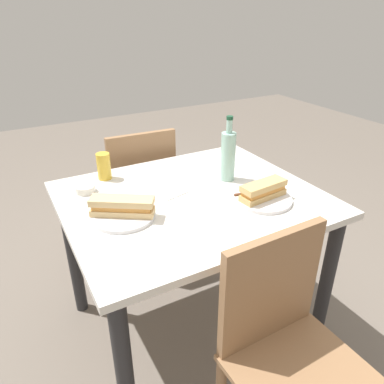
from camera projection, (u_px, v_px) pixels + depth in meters
name	position (u px, v px, depth m)	size (l,w,h in m)	color
ground_plane	(192.00, 323.00, 1.89)	(8.00, 8.00, 0.00)	#6B6056
dining_table	(192.00, 219.00, 1.60)	(1.05, 0.89, 0.74)	silver
chair_far	(139.00, 189.00, 2.16)	(0.42, 0.42, 0.86)	#936B47
chair_near	(287.00, 348.00, 1.16)	(0.41, 0.41, 0.86)	#936B47
plate_near	(262.00, 199.00, 1.51)	(0.24, 0.24, 0.01)	white
baguette_sandwich_near	(263.00, 190.00, 1.49)	(0.21, 0.09, 0.07)	tan
knife_near	(251.00, 192.00, 1.54)	(0.18, 0.04, 0.01)	silver
plate_far	(123.00, 216.00, 1.39)	(0.24, 0.24, 0.01)	white
baguette_sandwich_far	(122.00, 206.00, 1.37)	(0.24, 0.19, 0.07)	#DBB77A
knife_far	(124.00, 206.00, 1.44)	(0.14, 0.13, 0.01)	silver
water_bottle	(228.00, 155.00, 1.65)	(0.07, 0.07, 0.30)	#99C6B7
beer_glass	(104.00, 166.00, 1.68)	(0.06, 0.06, 0.12)	gold
olive_bowl	(85.00, 189.00, 1.58)	(0.08, 0.08, 0.03)	silver
paper_napkin	(170.00, 190.00, 1.60)	(0.14, 0.14, 0.00)	white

